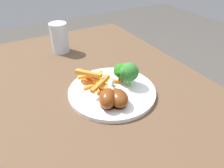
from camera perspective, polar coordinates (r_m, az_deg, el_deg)
dining_table at (r=0.72m, az=-3.81°, el=-9.36°), size 1.01×0.69×0.74m
dinner_plate at (r=0.62m, az=0.00°, el=-1.97°), size 0.26×0.26×0.01m
broccoli_floret_front at (r=0.61m, az=4.63°, el=3.26°), size 0.06×0.06×0.07m
broccoli_floret_middle at (r=0.64m, az=2.64°, el=3.62°), size 0.04×0.05×0.06m
carrot_fries_pile at (r=0.63m, az=-4.07°, el=0.83°), size 0.15×0.12×0.04m
chicken_drumstick_near at (r=0.56m, az=1.56°, el=-3.59°), size 0.11×0.06×0.04m
chicken_drumstick_far at (r=0.55m, az=-1.08°, el=-3.61°), size 0.11×0.09×0.05m
water_glass at (r=0.87m, az=-14.04°, el=12.05°), size 0.07×0.07×0.12m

